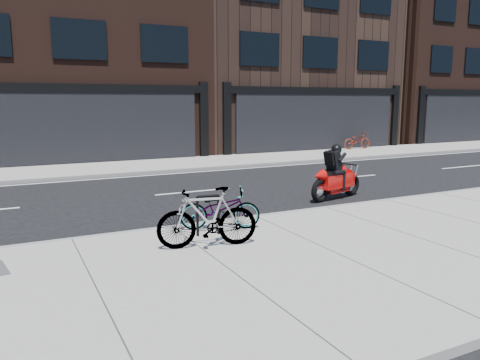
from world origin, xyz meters
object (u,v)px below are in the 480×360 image
bicycle_rear (207,217)px  bicycle_far (357,140)px  bike_rack (208,212)px  motorcycle (339,176)px  bicycle_front (220,209)px

bicycle_rear → bicycle_far: 18.68m
bike_rack → bicycle_rear: size_ratio=0.44×
bicycle_rear → bicycle_far: bearing=143.8°
bicycle_far → motorcycle: bearing=136.3°
bike_rack → bicycle_rear: bicycle_rear is taller
bike_rack → bicycle_rear: 0.76m
bike_rack → bicycle_front: size_ratio=0.49×
motorcycle → bicycle_rear: bearing=-165.5°
bicycle_front → motorcycle: 4.87m
motorcycle → bike_rack: bearing=-170.5°
motorcycle → bicycle_front: bearing=-171.8°
bicycle_front → bicycle_rear: bearing=165.5°
bicycle_front → motorcycle: size_ratio=0.80×
motorcycle → bicycle_far: bearing=33.1°
motorcycle → bicycle_far: size_ratio=1.17×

